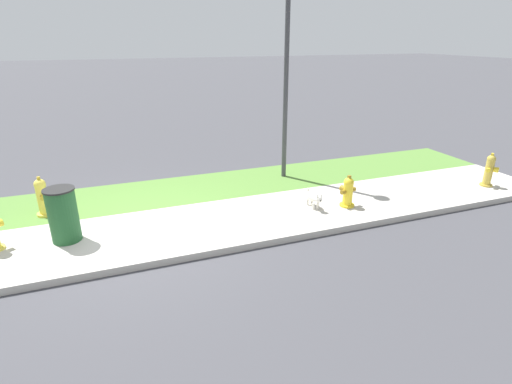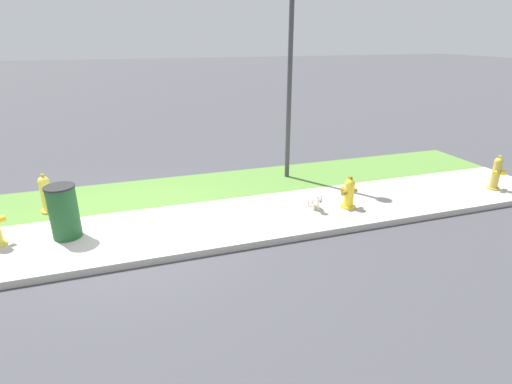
{
  "view_description": "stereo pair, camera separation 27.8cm",
  "coord_description": "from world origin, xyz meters",
  "px_view_note": "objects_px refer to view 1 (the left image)",
  "views": [
    {
      "loc": [
        -0.23,
        -6.58,
        3.27
      ],
      "look_at": [
        2.33,
        0.26,
        0.4
      ],
      "focal_mm": 28.0,
      "sensor_mm": 36.0,
      "label": 1
    },
    {
      "loc": [
        0.03,
        -6.67,
        3.27
      ],
      "look_at": [
        2.33,
        0.26,
        0.4
      ],
      "focal_mm": 28.0,
      "sensor_mm": 36.0,
      "label": 2
    }
  ],
  "objects_px": {
    "fire_hydrant_across_street": "(43,197)",
    "trash_bin": "(63,215)",
    "fire_hydrant_at_driveway": "(348,192)",
    "fire_hydrant_near_corner": "(489,170)",
    "street_lamp": "(287,42)",
    "small_white_dog": "(314,197)"
  },
  "relations": [
    {
      "from": "fire_hydrant_near_corner",
      "to": "small_white_dog",
      "type": "distance_m",
      "value": 4.39
    },
    {
      "from": "small_white_dog",
      "to": "trash_bin",
      "type": "bearing_deg",
      "value": -93.48
    },
    {
      "from": "small_white_dog",
      "to": "trash_bin",
      "type": "distance_m",
      "value": 4.61
    },
    {
      "from": "fire_hydrant_across_street",
      "to": "trash_bin",
      "type": "bearing_deg",
      "value": 10.16
    },
    {
      "from": "fire_hydrant_near_corner",
      "to": "fire_hydrant_at_driveway",
      "type": "xyz_separation_m",
      "value": [
        -3.69,
        0.12,
        -0.07
      ]
    },
    {
      "from": "fire_hydrant_at_driveway",
      "to": "street_lamp",
      "type": "height_order",
      "value": "street_lamp"
    },
    {
      "from": "street_lamp",
      "to": "fire_hydrant_at_driveway",
      "type": "bearing_deg",
      "value": -78.62
    },
    {
      "from": "trash_bin",
      "to": "fire_hydrant_at_driveway",
      "type": "bearing_deg",
      "value": -4.38
    },
    {
      "from": "fire_hydrant_at_driveway",
      "to": "fire_hydrant_near_corner",
      "type": "bearing_deg",
      "value": -15.0
    },
    {
      "from": "fire_hydrant_across_street",
      "to": "trash_bin",
      "type": "distance_m",
      "value": 1.37
    },
    {
      "from": "street_lamp",
      "to": "small_white_dog",
      "type": "bearing_deg",
      "value": -96.94
    },
    {
      "from": "fire_hydrant_near_corner",
      "to": "fire_hydrant_at_driveway",
      "type": "height_order",
      "value": "fire_hydrant_near_corner"
    },
    {
      "from": "street_lamp",
      "to": "trash_bin",
      "type": "relative_size",
      "value": 5.03
    },
    {
      "from": "fire_hydrant_across_street",
      "to": "small_white_dog",
      "type": "xyz_separation_m",
      "value": [
        5.05,
        -1.53,
        -0.15
      ]
    },
    {
      "from": "street_lamp",
      "to": "trash_bin",
      "type": "xyz_separation_m",
      "value": [
        -4.84,
        -1.78,
        -2.66
      ]
    },
    {
      "from": "street_lamp",
      "to": "trash_bin",
      "type": "height_order",
      "value": "street_lamp"
    },
    {
      "from": "fire_hydrant_near_corner",
      "to": "fire_hydrant_at_driveway",
      "type": "bearing_deg",
      "value": -34.95
    },
    {
      "from": "fire_hydrant_near_corner",
      "to": "small_white_dog",
      "type": "xyz_separation_m",
      "value": [
        -4.38,
        0.28,
        -0.15
      ]
    },
    {
      "from": "trash_bin",
      "to": "street_lamp",
      "type": "bearing_deg",
      "value": 20.17
    },
    {
      "from": "fire_hydrant_near_corner",
      "to": "trash_bin",
      "type": "xyz_separation_m",
      "value": [
        -8.97,
        0.53,
        0.09
      ]
    },
    {
      "from": "fire_hydrant_at_driveway",
      "to": "fire_hydrant_across_street",
      "type": "bearing_deg",
      "value": 150.53
    },
    {
      "from": "fire_hydrant_across_street",
      "to": "trash_bin",
      "type": "xyz_separation_m",
      "value": [
        0.46,
        -1.28,
        0.09
      ]
    }
  ]
}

